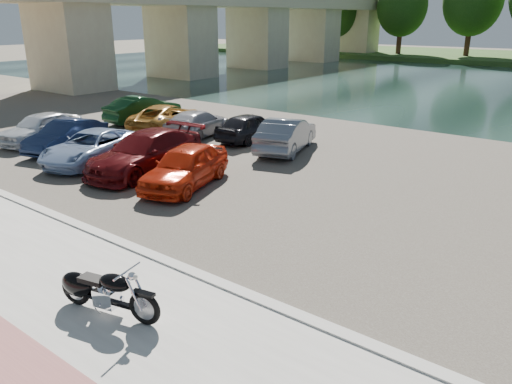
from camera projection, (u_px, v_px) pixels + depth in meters
ground at (91, 300)px, 10.27m from camera, size 200.00×200.00×0.00m
promenade at (45, 320)px, 9.51m from camera, size 60.00×6.00×0.10m
kerb at (163, 261)px, 11.74m from camera, size 60.00×0.30×0.14m
parking_lot at (345, 174)px, 18.47m from camera, size 60.00×18.00×0.04m
bridge at (252, 17)px, 55.23m from camera, size 7.00×56.00×8.55m
motorcycle at (100, 290)px, 9.55m from camera, size 2.30×0.91×1.05m
car_0 at (41, 128)px, 22.75m from camera, size 2.30×4.30×1.39m
car_1 at (67, 136)px, 21.35m from camera, size 2.43×4.23×1.32m
car_2 at (92, 147)px, 19.62m from camera, size 3.26×4.96×1.27m
car_3 at (146, 152)px, 18.43m from camera, size 2.66×5.32×1.48m
car_4 at (185, 166)px, 16.82m from camera, size 2.80×4.45×1.41m
car_5 at (143, 109)px, 27.25m from camera, size 1.75×4.41×1.43m
car_6 at (166, 117)px, 25.38m from camera, size 3.50×5.14×1.31m
car_7 at (198, 123)px, 24.09m from camera, size 2.59×4.57×1.25m
car_8 at (250, 127)px, 23.20m from camera, size 1.60×3.86×1.31m
car_9 at (286, 134)px, 21.34m from camera, size 2.73×4.62×1.44m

